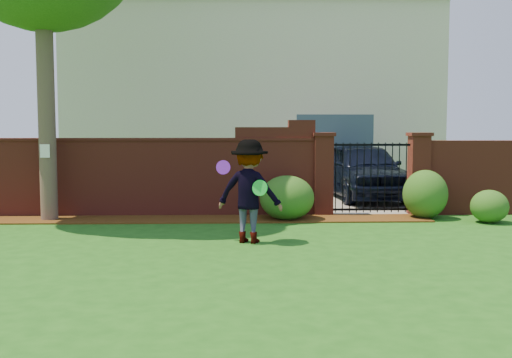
{
  "coord_description": "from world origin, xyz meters",
  "views": [
    {
      "loc": [
        0.41,
        -9.48,
        1.98
      ],
      "look_at": [
        0.78,
        1.4,
        1.05
      ],
      "focal_mm": 41.91,
      "sensor_mm": 36.0,
      "label": 1
    }
  ],
  "objects_px": {
    "car": "(366,171)",
    "frisbee_purple": "(223,167)",
    "man": "(248,191)",
    "frisbee_green": "(260,188)"
  },
  "relations": [
    {
      "from": "man",
      "to": "frisbee_purple",
      "type": "bearing_deg",
      "value": 40.91
    },
    {
      "from": "frisbee_purple",
      "to": "car",
      "type": "bearing_deg",
      "value": 58.98
    },
    {
      "from": "car",
      "to": "frisbee_green",
      "type": "bearing_deg",
      "value": -120.72
    },
    {
      "from": "car",
      "to": "frisbee_purple",
      "type": "height_order",
      "value": "car"
    },
    {
      "from": "car",
      "to": "frisbee_purple",
      "type": "bearing_deg",
      "value": -125.31
    },
    {
      "from": "car",
      "to": "frisbee_purple",
      "type": "xyz_separation_m",
      "value": [
        -3.81,
        -6.34,
        0.53
      ]
    },
    {
      "from": "man",
      "to": "frisbee_green",
      "type": "distance_m",
      "value": 0.33
    },
    {
      "from": "car",
      "to": "man",
      "type": "xyz_separation_m",
      "value": [
        -3.38,
        -6.17,
        0.1
      ]
    },
    {
      "from": "car",
      "to": "man",
      "type": "relative_size",
      "value": 2.61
    },
    {
      "from": "car",
      "to": "man",
      "type": "height_order",
      "value": "man"
    }
  ]
}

